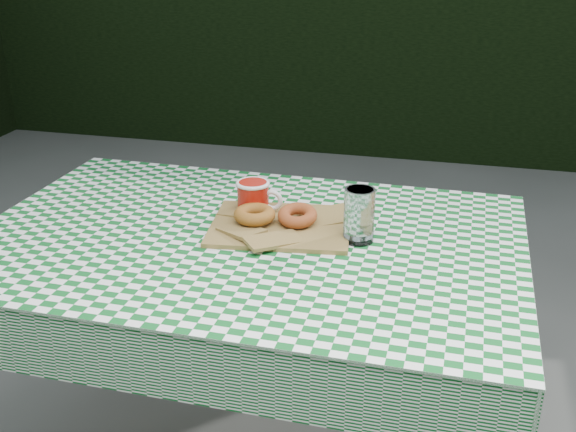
% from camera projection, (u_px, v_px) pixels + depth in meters
% --- Properties ---
extents(hedge_north, '(7.00, 0.70, 1.80)m').
position_uv_depth(hedge_north, '(417.00, 10.00, 4.48)').
color(hedge_north, black).
rests_on(hedge_north, ground).
extents(table, '(1.28, 0.86, 0.75)m').
position_uv_depth(table, '(250.00, 370.00, 1.79)').
color(table, brown).
rests_on(table, ground).
extents(tablecloth, '(1.30, 0.88, 0.01)m').
position_uv_depth(tablecloth, '(246.00, 237.00, 1.64)').
color(tablecloth, '#0D571F').
rests_on(tablecloth, table).
extents(paper_bag, '(0.36, 0.31, 0.02)m').
position_uv_depth(paper_bag, '(281.00, 225.00, 1.67)').
color(paper_bag, olive).
rests_on(paper_bag, tablecloth).
extents(bagel_front, '(0.11, 0.11, 0.03)m').
position_uv_depth(bagel_front, '(255.00, 214.00, 1.67)').
color(bagel_front, '#A25821').
rests_on(bagel_front, paper_bag).
extents(bagel_back, '(0.10, 0.10, 0.03)m').
position_uv_depth(bagel_back, '(297.00, 215.00, 1.66)').
color(bagel_back, '#A14B21').
rests_on(bagel_back, paper_bag).
extents(coffee_mug, '(0.16, 0.16, 0.09)m').
position_uv_depth(coffee_mug, '(253.00, 198.00, 1.74)').
color(coffee_mug, '#A4150A').
rests_on(coffee_mug, tablecloth).
extents(drinking_glass, '(0.09, 0.09, 0.13)m').
position_uv_depth(drinking_glass, '(359.00, 215.00, 1.59)').
color(drinking_glass, silver).
rests_on(drinking_glass, tablecloth).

